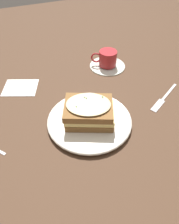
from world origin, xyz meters
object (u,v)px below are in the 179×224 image
object	(u,v)px
teacup_with_saucer	(107,60)
dinner_plate	(90,121)
sandwich	(89,111)
fork	(162,100)
napkin	(20,87)

from	to	relation	value
teacup_with_saucer	dinner_plate	bearing A→B (deg)	82.22
sandwich	fork	world-z (taller)	sandwich
sandwich	teacup_with_saucer	world-z (taller)	sandwich
dinner_plate	teacup_with_saucer	world-z (taller)	teacup_with_saucer
dinner_plate	fork	distance (m)	0.29
fork	dinner_plate	bearing A→B (deg)	61.03
sandwich	napkin	bearing A→B (deg)	123.06
sandwich	dinner_plate	bearing A→B (deg)	5.69
teacup_with_saucer	napkin	size ratio (longest dim) A/B	1.20
teacup_with_saucer	fork	distance (m)	0.29
dinner_plate	napkin	xyz separation A→B (m)	(-0.18, 0.27, -0.01)
fork	napkin	xyz separation A→B (m)	(-0.46, 0.27, 0.00)
teacup_with_saucer	napkin	xyz separation A→B (m)	(-0.37, -0.01, -0.03)
teacup_with_saucer	fork	bearing A→B (deg)	134.89
dinner_plate	napkin	world-z (taller)	dinner_plate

